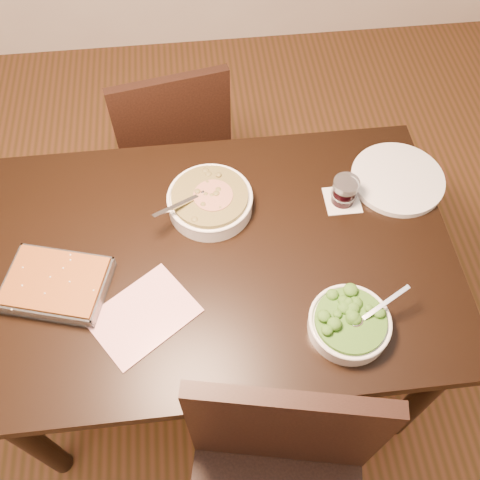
% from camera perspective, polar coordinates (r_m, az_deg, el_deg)
% --- Properties ---
extents(ground, '(4.00, 4.00, 0.00)m').
position_cam_1_polar(ground, '(2.24, -1.84, -11.61)').
color(ground, '#483014').
rests_on(ground, ground).
extents(table, '(1.40, 0.90, 0.75)m').
position_cam_1_polar(table, '(1.64, -2.46, -3.29)').
color(table, black).
rests_on(table, ground).
extents(magazine_a, '(0.33, 0.31, 0.01)m').
position_cam_1_polar(magazine_a, '(1.49, -10.26, -7.90)').
color(magazine_a, '#BF3654').
rests_on(magazine_a, table).
extents(coaster, '(0.11, 0.11, 0.00)m').
position_cam_1_polar(coaster, '(1.70, 10.84, 4.19)').
color(coaster, white).
rests_on(coaster, table).
extents(stew_bowl, '(0.26, 0.26, 0.10)m').
position_cam_1_polar(stew_bowl, '(1.63, -3.21, 4.20)').
color(stew_bowl, white).
rests_on(stew_bowl, table).
extents(broccoli_bowl, '(0.24, 0.22, 0.09)m').
position_cam_1_polar(broccoli_bowl, '(1.46, 11.59, -8.70)').
color(broccoli_bowl, white).
rests_on(broccoli_bowl, table).
extents(baking_dish, '(0.32, 0.27, 0.05)m').
position_cam_1_polar(baking_dish, '(1.57, -18.98, -4.49)').
color(baking_dish, silver).
rests_on(baking_dish, table).
extents(wine_tumbler, '(0.08, 0.08, 0.09)m').
position_cam_1_polar(wine_tumbler, '(1.66, 11.10, 5.19)').
color(wine_tumbler, black).
rests_on(wine_tumbler, coaster).
extents(dinner_plate, '(0.30, 0.30, 0.02)m').
position_cam_1_polar(dinner_plate, '(1.79, 16.44, 6.28)').
color(dinner_plate, white).
rests_on(dinner_plate, table).
extents(chair_far, '(0.49, 0.49, 0.90)m').
position_cam_1_polar(chair_far, '(2.20, -7.24, 10.57)').
color(chair_far, black).
rests_on(chair_far, ground).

